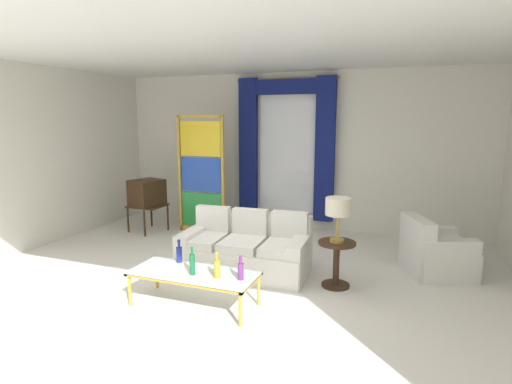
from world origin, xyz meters
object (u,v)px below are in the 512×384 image
at_px(couch_white_long, 246,250).
at_px(round_side_table, 336,260).
at_px(coffee_table, 194,274).
at_px(peacock_figurine, 213,227).
at_px(bottle_ruby_flask, 192,263).
at_px(stained_glass_divider, 201,177).
at_px(bottle_crystal_tall, 217,268).
at_px(bottle_blue_decanter, 179,253).
at_px(vintage_tv, 147,194).
at_px(armchair_white, 434,254).
at_px(bottle_amber_squat, 241,270).
at_px(table_lamp_brass, 338,209).

height_order(couch_white_long, round_side_table, couch_white_long).
relative_size(coffee_table, peacock_figurine, 2.44).
bearing_deg(round_side_table, bottle_ruby_flask, -139.03).
bearing_deg(peacock_figurine, stained_glass_divider, 139.50).
relative_size(bottle_crystal_tall, bottle_ruby_flask, 0.89).
bearing_deg(bottle_blue_decanter, round_side_table, 27.53).
distance_m(stained_glass_divider, round_side_table, 3.37).
height_order(vintage_tv, round_side_table, vintage_tv).
xyz_separation_m(coffee_table, bottle_blue_decanter, (-0.32, 0.22, 0.15)).
bearing_deg(bottle_ruby_flask, couch_white_long, 85.16).
distance_m(couch_white_long, armchair_white, 2.61).
relative_size(bottle_crystal_tall, bottle_amber_squat, 1.07).
bearing_deg(round_side_table, coffee_table, -141.61).
distance_m(vintage_tv, table_lamp_brass, 4.08).
distance_m(coffee_table, bottle_crystal_tall, 0.37).
bearing_deg(vintage_tv, couch_white_long, -26.35).
xyz_separation_m(couch_white_long, round_side_table, (1.29, -0.12, 0.05)).
distance_m(couch_white_long, peacock_figurine, 1.69).
distance_m(coffee_table, bottle_blue_decanter, 0.42).
relative_size(bottle_crystal_tall, peacock_figurine, 0.49).
height_order(bottle_blue_decanter, bottle_ruby_flask, bottle_ruby_flask).
relative_size(bottle_blue_decanter, stained_glass_divider, 0.13).
xyz_separation_m(bottle_amber_squat, peacock_figurine, (-1.60, 2.51, -0.30)).
bearing_deg(bottle_blue_decanter, bottle_ruby_flask, -40.66).
distance_m(couch_white_long, bottle_crystal_tall, 1.35).
xyz_separation_m(stained_glass_divider, peacock_figurine, (0.40, -0.34, -0.84)).
relative_size(bottle_crystal_tall, stained_glass_divider, 0.13).
relative_size(coffee_table, bottle_ruby_flask, 4.45).
bearing_deg(couch_white_long, bottle_blue_decanter, -114.31).
bearing_deg(armchair_white, vintage_tv, 174.97).
bearing_deg(round_side_table, bottle_amber_squat, -125.80).
height_order(bottle_blue_decanter, armchair_white, armchair_white).
distance_m(vintage_tv, stained_glass_divider, 1.09).
height_order(couch_white_long, bottle_ruby_flask, couch_white_long).
xyz_separation_m(couch_white_long, table_lamp_brass, (1.29, -0.12, 0.72)).
bearing_deg(bottle_ruby_flask, table_lamp_brass, 40.97).
bearing_deg(bottle_crystal_tall, bottle_ruby_flask, -177.95).
xyz_separation_m(bottle_amber_squat, bottle_ruby_flask, (-0.56, -0.06, 0.03)).
xyz_separation_m(bottle_blue_decanter, table_lamp_brass, (1.75, 0.91, 0.51)).
height_order(bottle_blue_decanter, stained_glass_divider, stained_glass_divider).
relative_size(armchair_white, table_lamp_brass, 1.85).
bearing_deg(bottle_crystal_tall, couch_white_long, 98.19).
xyz_separation_m(bottle_blue_decanter, round_side_table, (1.75, 0.91, -0.17)).
bearing_deg(armchair_white, stained_glass_divider, 169.43).
distance_m(bottle_ruby_flask, table_lamp_brass, 1.92).
bearing_deg(coffee_table, bottle_crystal_tall, -12.24).
bearing_deg(bottle_blue_decanter, bottle_amber_squat, -15.06).
xyz_separation_m(bottle_ruby_flask, peacock_figurine, (-1.04, 2.57, -0.32)).
distance_m(bottle_ruby_flask, armchair_white, 3.38).
relative_size(couch_white_long, round_side_table, 3.03).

